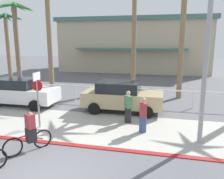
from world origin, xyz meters
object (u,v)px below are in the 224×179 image
at_px(pedestrian_0, 143,117).
at_px(palm_tree_2, 15,23).
at_px(stop_sign_bike_lane, 38,92).
at_px(cyclist_red_0, 30,133).
at_px(pedestrian_1, 128,108).
at_px(streetlight_curb, 210,30).
at_px(palm_tree_3, 48,3).
at_px(car_tan_2, 122,96).
at_px(palm_tree_1, 7,31).
at_px(palm_tree_5, 184,9).
at_px(car_white_1, 21,92).

bearing_deg(pedestrian_0, palm_tree_2, 148.21).
distance_m(stop_sign_bike_lane, cyclist_red_0, 2.55).
height_order(palm_tree_2, pedestrian_1, palm_tree_2).
bearing_deg(pedestrian_1, streetlight_curb, -30.44).
height_order(palm_tree_3, car_tan_2, palm_tree_3).
height_order(stop_sign_bike_lane, palm_tree_1, palm_tree_1).
relative_size(stop_sign_bike_lane, pedestrian_0, 1.63).
distance_m(car_tan_2, cyclist_red_0, 5.96).
xyz_separation_m(palm_tree_3, pedestrian_1, (6.53, -4.95, -5.80)).
relative_size(streetlight_curb, palm_tree_5, 0.95).
xyz_separation_m(palm_tree_1, palm_tree_3, (5.81, -3.10, 1.78)).
distance_m(palm_tree_5, car_tan_2, 7.31).
relative_size(palm_tree_2, palm_tree_5, 0.86).
xyz_separation_m(palm_tree_2, pedestrian_1, (9.62, -5.42, -4.50)).
height_order(palm_tree_1, palm_tree_2, palm_tree_2).
distance_m(palm_tree_2, cyclist_red_0, 12.20).
relative_size(palm_tree_3, pedestrian_1, 5.35).
xyz_separation_m(palm_tree_3, cyclist_red_0, (3.58, -8.68, -5.83)).
bearing_deg(palm_tree_3, palm_tree_1, 151.93).
bearing_deg(palm_tree_3, pedestrian_0, -39.21).
bearing_deg(car_white_1, palm_tree_1, 129.91).
distance_m(streetlight_curb, palm_tree_3, 11.99).
distance_m(palm_tree_1, pedestrian_0, 16.50).
xyz_separation_m(stop_sign_bike_lane, car_white_1, (-3.03, 3.07, -0.81)).
xyz_separation_m(palm_tree_1, palm_tree_5, (15.00, -2.20, 1.20)).
distance_m(car_white_1, pedestrian_1, 7.05).
distance_m(stop_sign_bike_lane, palm_tree_2, 9.72).
bearing_deg(stop_sign_bike_lane, palm_tree_5, 48.62).
xyz_separation_m(streetlight_curb, palm_tree_5, (-0.44, 7.67, 1.68)).
bearing_deg(stop_sign_bike_lane, palm_tree_3, 112.39).
distance_m(car_tan_2, pedestrian_1, 1.88).
distance_m(palm_tree_3, cyclist_red_0, 11.05).
height_order(streetlight_curb, palm_tree_3, palm_tree_3).
xyz_separation_m(palm_tree_1, car_white_1, (5.46, -6.52, -3.88)).
distance_m(streetlight_curb, palm_tree_1, 18.33).
relative_size(car_tan_2, pedestrian_0, 2.80).
bearing_deg(cyclist_red_0, car_white_1, 126.79).
bearing_deg(car_white_1, palm_tree_5, 24.37).
distance_m(palm_tree_1, palm_tree_2, 3.81).
height_order(pedestrian_0, pedestrian_1, pedestrian_1).
xyz_separation_m(streetlight_curb, cyclist_red_0, (-6.06, -1.91, -3.58)).
bearing_deg(pedestrian_1, car_tan_2, 109.92).
distance_m(cyclist_red_0, pedestrian_1, 4.76).
xyz_separation_m(car_white_1, pedestrian_1, (6.88, -1.52, -0.14)).
distance_m(palm_tree_1, palm_tree_5, 15.21).
relative_size(palm_tree_1, car_white_1, 1.44).
bearing_deg(car_white_1, stop_sign_bike_lane, -45.43).
bearing_deg(streetlight_curb, palm_tree_3, 144.91).
xyz_separation_m(streetlight_curb, palm_tree_3, (-9.64, 6.77, 2.25)).
distance_m(streetlight_curb, car_tan_2, 6.20).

